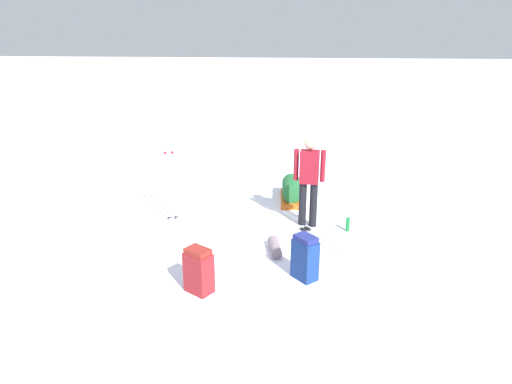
{
  "coord_description": "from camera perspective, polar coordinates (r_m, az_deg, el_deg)",
  "views": [
    {
      "loc": [
        -0.6,
        8.13,
        3.68
      ],
      "look_at": [
        0.0,
        0.0,
        0.7
      ],
      "focal_mm": 33.58,
      "sensor_mm": 36.0,
      "label": 1
    }
  ],
  "objects": [
    {
      "name": "backpack_bright",
      "position": [
        6.87,
        -6.85,
        -9.3
      ],
      "size": [
        0.46,
        0.43,
        0.67
      ],
      "color": "maroon",
      "rests_on": "ground_plane"
    },
    {
      "name": "backpack_large_dark",
      "position": [
        7.17,
        5.85,
        -7.8
      ],
      "size": [
        0.43,
        0.44,
        0.69
      ],
      "color": "navy",
      "rests_on": "ground_plane"
    },
    {
      "name": "thermos_bottle",
      "position": [
        8.9,
        10.88,
        -3.82
      ],
      "size": [
        0.07,
        0.07,
        0.26
      ],
      "primitive_type": "cylinder",
      "color": "#14762E",
      "rests_on": "ground_plane"
    },
    {
      "name": "ski_pair_near",
      "position": [
        8.84,
        5.89,
        -4.55
      ],
      "size": [
        1.2,
        1.72,
        0.05
      ],
      "color": "silver",
      "rests_on": "ground_plane"
    },
    {
      "name": "skier_standing",
      "position": [
        8.73,
        6.33,
        1.76
      ],
      "size": [
        0.57,
        0.25,
        1.7
      ],
      "color": "black",
      "rests_on": "ground_plane"
    },
    {
      "name": "ski_poles_planted_near",
      "position": [
        9.12,
        -10.12,
        1.08
      ],
      "size": [
        0.19,
        0.11,
        1.37
      ],
      "color": "#ABAEB8",
      "rests_on": "ground_plane"
    },
    {
      "name": "gear_sled",
      "position": [
        10.16,
        4.27,
        0.13
      ],
      "size": [
        0.48,
        1.09,
        0.49
      ],
      "color": "#D65F1B",
      "rests_on": "ground_plane"
    },
    {
      "name": "ground_plane",
      "position": [
        8.95,
        -0.0,
        -4.21
      ],
      "size": [
        80.0,
        80.0,
        0.0
      ],
      "primitive_type": "plane",
      "color": "white"
    },
    {
      "name": "sleeping_mat_rolled",
      "position": [
        8.01,
        2.25,
        -6.57
      ],
      "size": [
        0.27,
        0.57,
        0.18
      ],
      "primitive_type": "cylinder",
      "rotation": [
        0.0,
        1.57,
        4.88
      ],
      "color": "slate",
      "rests_on": "ground_plane"
    }
  ]
}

